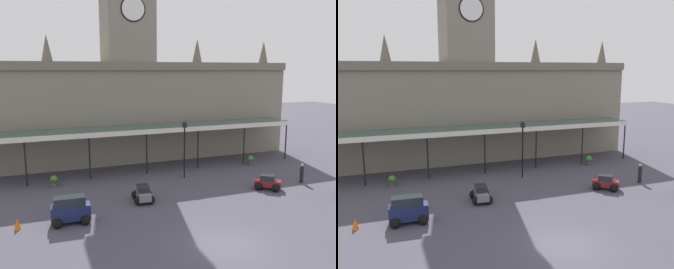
{
  "view_description": "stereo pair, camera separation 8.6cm",
  "coord_description": "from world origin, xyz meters",
  "views": [
    {
      "loc": [
        -9.65,
        -16.12,
        9.55
      ],
      "look_at": [
        0.0,
        9.35,
        4.62
      ],
      "focal_mm": 38.61,
      "sensor_mm": 36.0,
      "label": 1
    },
    {
      "loc": [
        -9.57,
        -16.15,
        9.55
      ],
      "look_at": [
        0.0,
        9.35,
        4.62
      ],
      "focal_mm": 38.61,
      "sensor_mm": 36.0,
      "label": 2
    }
  ],
  "objects": [
    {
      "name": "ground_plane",
      "position": [
        0.0,
        0.0,
        0.0
      ],
      "size": [
        140.0,
        140.0,
        0.0
      ],
      "primitive_type": "plane",
      "color": "#44414E"
    },
    {
      "name": "station_building",
      "position": [
        0.0,
        21.22,
        6.16
      ],
      "size": [
        35.46,
        5.73,
        19.31
      ],
      "color": "gray",
      "rests_on": "ground"
    },
    {
      "name": "entrance_canopy",
      "position": [
        -0.0,
        16.16,
        4.06
      ],
      "size": [
        31.39,
        3.26,
        4.23
      ],
      "color": "#38564C",
      "rests_on": "ground"
    },
    {
      "name": "car_maroon_sedan",
      "position": [
        7.75,
        7.13,
        0.5
      ],
      "size": [
        2.24,
        2.19,
        1.19
      ],
      "color": "maroon",
      "rests_on": "ground"
    },
    {
      "name": "car_navy_van",
      "position": [
        -7.79,
        5.98,
        0.81
      ],
      "size": [
        2.44,
        1.67,
        1.77
      ],
      "color": "#19214C",
      "rests_on": "ground"
    },
    {
      "name": "car_grey_sedan",
      "position": [
        -2.44,
        8.12,
        0.5
      ],
      "size": [
        1.66,
        2.13,
        1.19
      ],
      "color": "slate",
      "rests_on": "ground"
    },
    {
      "name": "pedestrian_near_entrance",
      "position": [
        11.5,
        7.55,
        0.91
      ],
      "size": [
        0.39,
        0.34,
        1.67
      ],
      "color": "black",
      "rests_on": "ground"
    },
    {
      "name": "victorian_lamppost",
      "position": [
        2.73,
        12.46,
        3.15
      ],
      "size": [
        0.3,
        0.3,
        5.09
      ],
      "color": "black",
      "rests_on": "ground"
    },
    {
      "name": "traffic_cone",
      "position": [
        -10.91,
        6.25,
        0.36
      ],
      "size": [
        0.4,
        0.4,
        0.71
      ],
      "primitive_type": "cone",
      "color": "orange",
      "rests_on": "ground"
    },
    {
      "name": "planter_forecourt_centre",
      "position": [
        10.71,
        14.07,
        0.49
      ],
      "size": [
        0.6,
        0.6,
        0.96
      ],
      "color": "#47423D",
      "rests_on": "ground"
    },
    {
      "name": "planter_near_kerb",
      "position": [
        -8.33,
        13.91,
        0.49
      ],
      "size": [
        0.6,
        0.6,
        0.96
      ],
      "color": "#47423D",
      "rests_on": "ground"
    }
  ]
}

